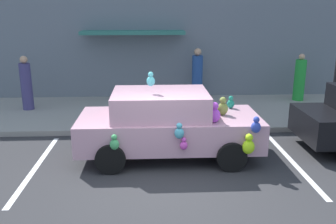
# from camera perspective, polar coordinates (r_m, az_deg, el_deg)

# --- Properties ---
(ground_plane) EXTENTS (60.00, 60.00, 0.00)m
(ground_plane) POSITION_cam_1_polar(r_m,az_deg,el_deg) (7.28, -0.91, -11.41)
(ground_plane) COLOR #2D2D30
(sidewalk) EXTENTS (24.00, 4.00, 0.15)m
(sidewalk) POSITION_cam_1_polar(r_m,az_deg,el_deg) (11.92, -1.73, -0.02)
(sidewalk) COLOR gray
(sidewalk) RESTS_ON ground
(storefront_building) EXTENTS (24.00, 1.25, 6.40)m
(storefront_building) POSITION_cam_1_polar(r_m,az_deg,el_deg) (13.61, -2.06, 15.25)
(storefront_building) COLOR slate
(storefront_building) RESTS_ON ground
(parking_stripe_front) EXTENTS (0.12, 3.60, 0.01)m
(parking_stripe_front) POSITION_cam_1_polar(r_m,az_deg,el_deg) (8.78, 18.92, -7.36)
(parking_stripe_front) COLOR silver
(parking_stripe_front) RESTS_ON ground
(parking_stripe_rear) EXTENTS (0.12, 3.60, 0.01)m
(parking_stripe_rear) POSITION_cam_1_polar(r_m,az_deg,el_deg) (8.56, -19.98, -8.07)
(parking_stripe_rear) COLOR silver
(parking_stripe_rear) RESTS_ON ground
(plush_covered_car) EXTENTS (4.12, 2.10, 2.03)m
(plush_covered_car) POSITION_cam_1_polar(r_m,az_deg,el_deg) (8.36, -0.08, -1.83)
(plush_covered_car) COLOR #C392A5
(plush_covered_car) RESTS_ON ground
(teddy_bear_on_sidewalk) EXTENTS (0.39, 0.32, 0.74)m
(teddy_bear_on_sidewalk) POSITION_cam_1_polar(r_m,az_deg,el_deg) (10.67, -3.98, 0.38)
(teddy_bear_on_sidewalk) COLOR #9E723D
(teddy_bear_on_sidewalk) RESTS_ON sidewalk
(pedestrian_near_shopfront) EXTENTS (0.36, 0.36, 1.76)m
(pedestrian_near_shopfront) POSITION_cam_1_polar(r_m,az_deg,el_deg) (12.68, -21.37, 4.00)
(pedestrian_near_shopfront) COLOR #413D71
(pedestrian_near_shopfront) RESTS_ON sidewalk
(pedestrian_walking_past) EXTENTS (0.39, 0.39, 1.67)m
(pedestrian_walking_past) POSITION_cam_1_polar(r_m,az_deg,el_deg) (13.88, 19.98, 4.86)
(pedestrian_walking_past) COLOR green
(pedestrian_walking_past) RESTS_ON sidewalk
(pedestrian_by_lamp) EXTENTS (0.38, 0.38, 1.86)m
(pedestrian_by_lamp) POSITION_cam_1_polar(r_m,az_deg,el_deg) (13.14, 4.61, 5.64)
(pedestrian_by_lamp) COLOR #23478A
(pedestrian_by_lamp) RESTS_ON sidewalk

